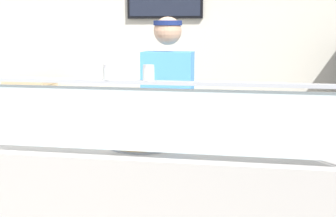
{
  "coord_description": "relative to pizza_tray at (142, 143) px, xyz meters",
  "views": [
    {
      "loc": [
        1.68,
        -2.38,
        1.67
      ],
      "look_at": [
        1.16,
        0.38,
        1.18
      ],
      "focal_mm": 49.29,
      "sensor_mm": 36.0,
      "label": 1
    }
  ],
  "objects": [
    {
      "name": "shop_rear_unit",
      "position": [
        0.12,
        2.25,
        0.39
      ],
      "size": [
        6.67,
        0.13,
        2.7
      ],
      "color": "silver",
      "rests_on": "ground"
    },
    {
      "name": "sneeze_guard",
      "position": [
        0.13,
        -0.28,
        0.26
      ],
      "size": [
        2.09,
        0.06,
        0.44
      ],
      "color": "#B2B5BC",
      "rests_on": "serving_counter"
    },
    {
      "name": "pizza_tray",
      "position": [
        0.0,
        0.0,
        0.0
      ],
      "size": [
        0.43,
        0.43,
        0.04
      ],
      "color": "#9EA0A8",
      "rests_on": "serving_counter"
    },
    {
      "name": "pizza_server",
      "position": [
        -0.03,
        -0.02,
        0.02
      ],
      "size": [
        0.09,
        0.28,
        0.01
      ],
      "primitive_type": "cube",
      "rotation": [
        0.0,
        0.0,
        -0.04
      ],
      "color": "#ADAFB7",
      "rests_on": "pizza_tray"
    },
    {
      "name": "parmesan_shaker",
      "position": [
        -0.12,
        -0.28,
        0.46
      ],
      "size": [
        0.07,
        0.07,
        0.09
      ],
      "color": "white",
      "rests_on": "sneeze_guard"
    },
    {
      "name": "pepper_flake_shaker",
      "position": [
        0.11,
        -0.28,
        0.46
      ],
      "size": [
        0.06,
        0.06,
        0.09
      ],
      "color": "white",
      "rests_on": "sneeze_guard"
    },
    {
      "name": "worker_figure",
      "position": [
        0.03,
        0.7,
        0.04
      ],
      "size": [
        0.41,
        0.5,
        1.76
      ],
      "color": "#23232D",
      "rests_on": "ground"
    },
    {
      "name": "prep_shelf",
      "position": [
        -1.65,
        1.76,
        -0.55
      ],
      "size": [
        0.7,
        0.55,
        0.83
      ],
      "primitive_type": "cube",
      "color": "#B7BABF",
      "rests_on": "ground"
    },
    {
      "name": "pizza_box_stack",
      "position": [
        -1.64,
        1.76,
        0.02
      ],
      "size": [
        0.46,
        0.46,
        0.31
      ],
      "color": "tan",
      "rests_on": "prep_shelf"
    }
  ]
}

